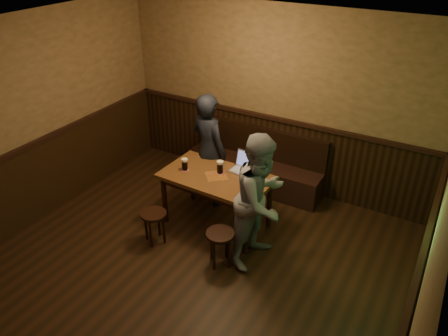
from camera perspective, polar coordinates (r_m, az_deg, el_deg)
room at (r=4.59m, az=-7.64°, el=-4.45°), size 5.04×6.04×2.84m
bench at (r=6.98m, az=4.07°, el=0.03°), size 2.20×0.50×0.95m
pub_table at (r=5.87m, az=-1.00°, el=-1.89°), size 1.49×0.88×0.79m
stool_left at (r=5.80m, az=-9.14°, el=-6.55°), size 0.40×0.40×0.46m
stool_right at (r=5.37m, az=-0.50°, el=-9.26°), size 0.38×0.38×0.48m
pint_left at (r=5.94m, az=-5.16°, el=0.47°), size 0.11×0.11×0.17m
pint_mid at (r=5.84m, az=-0.52°, el=0.12°), size 0.12×0.12×0.18m
pint_right at (r=5.51m, az=2.77°, el=-2.11°), size 0.10×0.10×0.15m
laptop at (r=5.92m, az=2.77°, el=0.24°), size 0.37×0.30×0.25m
menu at (r=5.45m, az=3.81°, el=-3.41°), size 0.23×0.17×0.00m
person_suit at (r=6.31m, az=-1.99°, el=2.36°), size 0.71×0.56×1.72m
person_grey at (r=5.22m, az=4.85°, el=-4.20°), size 0.76×0.92×1.71m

